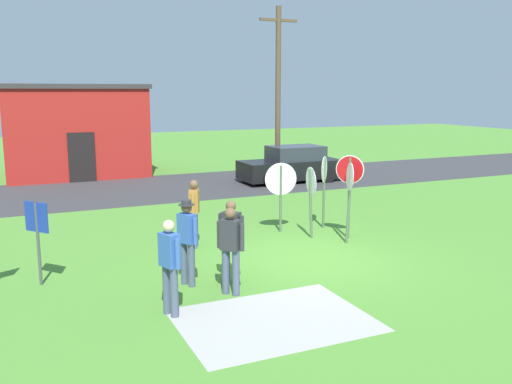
# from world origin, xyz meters

# --- Properties ---
(ground_plane) EXTENTS (80.00, 80.00, 0.00)m
(ground_plane) POSITION_xyz_m (0.00, 0.00, 0.00)
(ground_plane) COLOR #518E33
(street_asphalt) EXTENTS (60.00, 6.40, 0.01)m
(street_asphalt) POSITION_xyz_m (0.00, 10.83, 0.00)
(street_asphalt) COLOR #38383A
(street_asphalt) RESTS_ON ground
(concrete_path) EXTENTS (3.20, 2.40, 0.01)m
(concrete_path) POSITION_xyz_m (-2.22, -2.62, 0.00)
(concrete_path) COLOR #ADAAA3
(concrete_path) RESTS_ON ground
(building_background) EXTENTS (6.18, 4.82, 4.10)m
(building_background) POSITION_xyz_m (-3.33, 15.93, 2.06)
(building_background) COLOR #B2231E
(building_background) RESTS_ON ground
(utility_pole) EXTENTS (1.80, 0.24, 7.46)m
(utility_pole) POSITION_xyz_m (5.09, 11.97, 3.91)
(utility_pole) COLOR brown
(utility_pole) RESTS_ON ground
(parked_car_on_street) EXTENTS (4.31, 2.03, 1.51)m
(parked_car_on_street) POSITION_xyz_m (4.83, 10.09, 0.69)
(parked_car_on_street) COLOR black
(parked_car_on_street) RESTS_ON ground
(stop_sign_far_back) EXTENTS (0.28, 0.68, 2.07)m
(stop_sign_far_back) POSITION_xyz_m (1.62, 0.93, 1.40)
(stop_sign_far_back) COLOR #51664C
(stop_sign_far_back) RESTS_ON ground
(stop_sign_rear_right) EXTENTS (0.51, 0.55, 2.20)m
(stop_sign_rear_right) POSITION_xyz_m (1.87, 1.31, 1.50)
(stop_sign_rear_right) COLOR #51664C
(stop_sign_rear_right) RESTS_ON ground
(stop_sign_center_cluster) EXTENTS (0.51, 0.55, 2.04)m
(stop_sign_center_cluster) POSITION_xyz_m (1.86, 2.55, 1.39)
(stop_sign_center_cluster) COLOR #51664C
(stop_sign_center_cluster) RESTS_ON ground
(stop_sign_rear_left) EXTENTS (0.19, 0.77, 1.89)m
(stop_sign_rear_left) POSITION_xyz_m (0.98, 1.75, 1.28)
(stop_sign_rear_left) COLOR #51664C
(stop_sign_rear_left) RESTS_ON ground
(stop_sign_low_front) EXTENTS (0.87, 0.19, 1.91)m
(stop_sign_low_front) POSITION_xyz_m (0.55, 2.65, 1.29)
(stop_sign_low_front) COLOR #51664C
(stop_sign_low_front) RESTS_ON ground
(person_near_signs) EXTENTS (0.40, 0.46, 1.69)m
(person_near_signs) POSITION_xyz_m (-2.19, -0.60, 0.95)
(person_near_signs) COLOR #4C5670
(person_near_signs) RESTS_ON ground
(person_in_teal) EXTENTS (0.33, 0.54, 1.69)m
(person_in_teal) POSITION_xyz_m (-3.75, -1.70, 0.95)
(person_in_teal) COLOR #4C5670
(person_in_teal) RESTS_ON ground
(person_holding_notes) EXTENTS (0.35, 0.52, 1.69)m
(person_holding_notes) POSITION_xyz_m (-2.07, 2.14, 0.95)
(person_holding_notes) COLOR #4C5670
(person_holding_notes) RESTS_ON ground
(person_in_blue) EXTENTS (0.40, 0.46, 1.69)m
(person_in_blue) POSITION_xyz_m (-2.44, -1.21, 0.95)
(person_in_blue) COLOR #4C5670
(person_in_blue) RESTS_ON ground
(person_with_sunhat) EXTENTS (0.35, 0.53, 1.74)m
(person_with_sunhat) POSITION_xyz_m (-3.03, -0.39, 0.98)
(person_with_sunhat) COLOR #4C5670
(person_with_sunhat) RESTS_ON ground
(info_panel_leftmost) EXTENTS (0.40, 0.48, 1.69)m
(info_panel_leftmost) POSITION_xyz_m (-5.71, 0.84, 1.17)
(info_panel_leftmost) COLOR #4C4C51
(info_panel_leftmost) RESTS_ON ground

